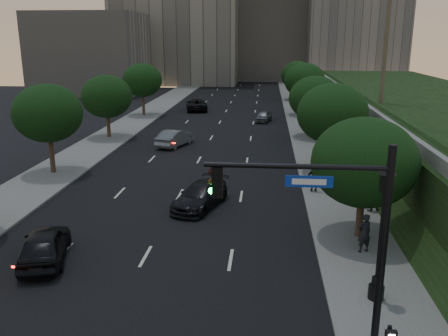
# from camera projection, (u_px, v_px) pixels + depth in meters

# --- Properties ---
(ground) EXTENTS (160.00, 160.00, 0.00)m
(ground) POSITION_uv_depth(u_px,v_px,m) (112.00, 318.00, 17.38)
(ground) COLOR black
(ground) RESTS_ON ground
(road_surface) EXTENTS (16.00, 140.00, 0.02)m
(road_surface) POSITION_uv_depth(u_px,v_px,m) (209.00, 142.00, 46.16)
(road_surface) COLOR black
(road_surface) RESTS_ON ground
(sidewalk_right) EXTENTS (4.50, 140.00, 0.15)m
(sidewalk_right) POSITION_uv_depth(u_px,v_px,m) (315.00, 143.00, 45.27)
(sidewalk_right) COLOR slate
(sidewalk_right) RESTS_ON ground
(sidewalk_left) EXTENTS (4.50, 140.00, 0.15)m
(sidewalk_left) POSITION_uv_depth(u_px,v_px,m) (107.00, 139.00, 47.02)
(sidewalk_left) COLOR slate
(sidewalk_left) RESTS_ON ground
(parapet_wall) EXTENTS (0.35, 90.00, 0.70)m
(parapet_wall) POSITION_uv_depth(u_px,v_px,m) (357.00, 102.00, 41.93)
(parapet_wall) COLOR slate
(parapet_wall) RESTS_ON embankment
(office_block_left) EXTENTS (26.00, 20.00, 32.00)m
(office_block_left) POSITION_uv_depth(u_px,v_px,m) (178.00, 7.00, 102.56)
(office_block_left) COLOR gray
(office_block_left) RESTS_ON ground
(office_block_mid) EXTENTS (22.00, 18.00, 26.00)m
(office_block_mid) POSITION_uv_depth(u_px,v_px,m) (270.00, 23.00, 111.25)
(office_block_mid) COLOR #9A978D
(office_block_mid) RESTS_ON ground
(office_block_filler) EXTENTS (18.00, 16.00, 14.00)m
(office_block_filler) POSITION_uv_depth(u_px,v_px,m) (91.00, 53.00, 84.89)
(office_block_filler) COLOR #9A978D
(office_block_filler) RESTS_ON ground
(tree_right_a) EXTENTS (5.20, 5.20, 6.24)m
(tree_right_a) POSITION_uv_depth(u_px,v_px,m) (364.00, 162.00, 23.09)
(tree_right_a) COLOR #38281C
(tree_right_a) RESTS_ON ground
(tree_right_b) EXTENTS (5.20, 5.20, 6.74)m
(tree_right_b) POSITION_uv_depth(u_px,v_px,m) (332.00, 114.00, 34.48)
(tree_right_b) COLOR #38281C
(tree_right_b) RESTS_ON ground
(tree_right_c) EXTENTS (5.20, 5.20, 6.24)m
(tree_right_c) POSITION_uv_depth(u_px,v_px,m) (315.00, 98.00, 47.08)
(tree_right_c) COLOR #38281C
(tree_right_c) RESTS_ON ground
(tree_right_d) EXTENTS (5.20, 5.20, 6.74)m
(tree_right_d) POSITION_uv_depth(u_px,v_px,m) (305.00, 81.00, 60.39)
(tree_right_d) COLOR #38281C
(tree_right_d) RESTS_ON ground
(tree_right_e) EXTENTS (5.20, 5.20, 6.24)m
(tree_right_e) POSITION_uv_depth(u_px,v_px,m) (297.00, 75.00, 74.91)
(tree_right_e) COLOR #38281C
(tree_right_e) RESTS_ON ground
(tree_left_b) EXTENTS (5.00, 5.00, 6.71)m
(tree_left_b) POSITION_uv_depth(u_px,v_px,m) (48.00, 113.00, 34.30)
(tree_left_b) COLOR #38281C
(tree_left_b) RESTS_ON ground
(tree_left_c) EXTENTS (5.00, 5.00, 6.34)m
(tree_left_c) POSITION_uv_depth(u_px,v_px,m) (107.00, 97.00, 46.87)
(tree_left_c) COLOR #38281C
(tree_left_c) RESTS_ON ground
(tree_left_d) EXTENTS (5.00, 5.00, 6.71)m
(tree_left_d) POSITION_uv_depth(u_px,v_px,m) (142.00, 80.00, 60.21)
(tree_left_d) COLOR #38281C
(tree_left_d) RESTS_ON ground
(traffic_signal_mast) EXTENTS (5.68, 0.56, 7.00)m
(traffic_signal_mast) POSITION_uv_depth(u_px,v_px,m) (346.00, 251.00, 14.36)
(traffic_signal_mast) COLOR black
(traffic_signal_mast) RESTS_ON ground
(street_lamp) EXTENTS (0.64, 0.64, 5.62)m
(street_lamp) POSITION_uv_depth(u_px,v_px,m) (381.00, 239.00, 17.70)
(street_lamp) COLOR black
(street_lamp) RESTS_ON ground
(sedan_near_left) EXTENTS (3.06, 5.00, 1.59)m
(sedan_near_left) POSITION_uv_depth(u_px,v_px,m) (45.00, 245.00, 21.56)
(sedan_near_left) COLOR black
(sedan_near_left) RESTS_ON ground
(sedan_mid_left) EXTENTS (3.11, 5.07, 1.58)m
(sedan_mid_left) POSITION_uv_depth(u_px,v_px,m) (175.00, 138.00, 44.34)
(sedan_mid_left) COLOR slate
(sedan_mid_left) RESTS_ON ground
(sedan_far_left) EXTENTS (3.82, 6.31, 1.64)m
(sedan_far_left) POSITION_uv_depth(u_px,v_px,m) (197.00, 105.00, 65.66)
(sedan_far_left) COLOR black
(sedan_far_left) RESTS_ON ground
(sedan_near_right) EXTENTS (3.44, 5.40, 1.46)m
(sedan_near_right) POSITION_uv_depth(u_px,v_px,m) (200.00, 196.00, 28.43)
(sedan_near_right) COLOR black
(sedan_near_right) RESTS_ON ground
(sedan_far_right) EXTENTS (2.30, 4.11, 1.32)m
(sedan_far_right) POSITION_uv_depth(u_px,v_px,m) (264.00, 116.00, 56.96)
(sedan_far_right) COLOR #56585D
(sedan_far_right) RESTS_ON ground
(pedestrian_a) EXTENTS (0.81, 0.68, 1.89)m
(pedestrian_a) POSITION_uv_depth(u_px,v_px,m) (364.00, 233.00, 22.10)
(pedestrian_a) COLOR black
(pedestrian_a) RESTS_ON sidewalk_right
(pedestrian_b) EXTENTS (1.03, 0.90, 1.81)m
(pedestrian_b) POSITION_uv_depth(u_px,v_px,m) (372.00, 196.00, 27.40)
(pedestrian_b) COLOR black
(pedestrian_b) RESTS_ON sidewalk_right
(pedestrian_c) EXTENTS (1.07, 0.47, 1.81)m
(pedestrian_c) POSITION_uv_depth(u_px,v_px,m) (315.00, 178.00, 30.84)
(pedestrian_c) COLOR black
(pedestrian_c) RESTS_ON sidewalk_right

